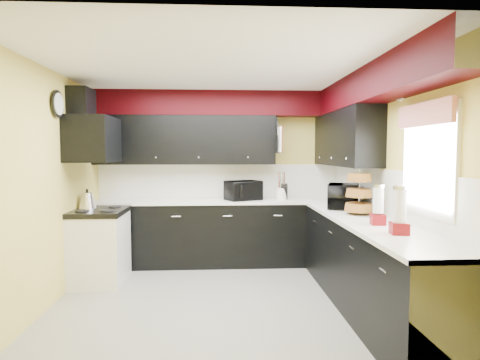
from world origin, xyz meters
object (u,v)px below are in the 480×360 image
at_px(toaster_oven, 244,190).
at_px(kettle, 87,200).
at_px(microwave, 343,196).
at_px(utensil_crock, 282,194).
at_px(knife_block, 284,192).

bearing_deg(toaster_oven, kettle, 171.83).
bearing_deg(microwave, toaster_oven, 71.00).
xyz_separation_m(toaster_oven, utensil_crock, (0.56, 0.04, -0.05)).
relative_size(microwave, utensil_crock, 3.13).
relative_size(utensil_crock, knife_block, 0.79).
bearing_deg(utensil_crock, knife_block, 8.42).
distance_m(toaster_oven, microwave, 1.48).
height_order(toaster_oven, utensil_crock, toaster_oven).
bearing_deg(knife_block, toaster_oven, -167.40).
relative_size(microwave, knife_block, 2.47).
distance_m(microwave, kettle, 3.21).
bearing_deg(kettle, toaster_oven, 16.36).
xyz_separation_m(utensil_crock, knife_block, (0.04, 0.01, 0.02)).
height_order(microwave, utensil_crock, microwave).
bearing_deg(knife_block, microwave, -50.29).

